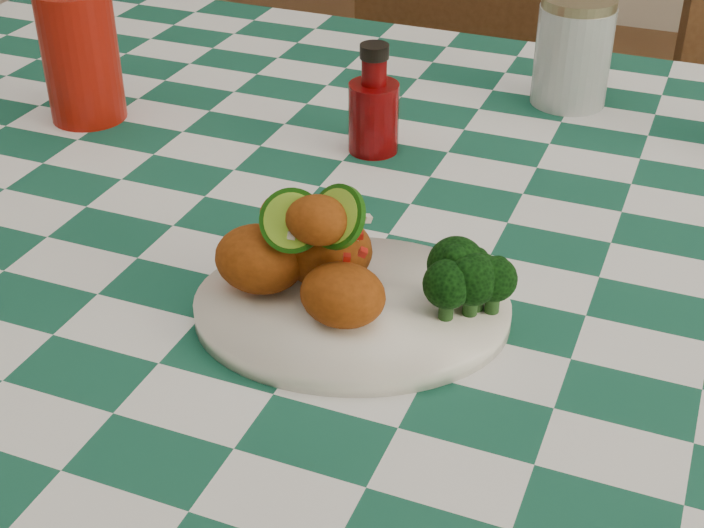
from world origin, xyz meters
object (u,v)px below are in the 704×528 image
at_px(fried_chicken_pile, 323,247).
at_px(mason_jar, 573,51).
at_px(red_tumbler, 81,56).
at_px(ketchup_bottle, 374,99).
at_px(dining_table, 400,479).
at_px(plate, 352,309).
at_px(wooden_chair_left, 418,170).

relative_size(fried_chicken_pile, mason_jar, 1.12).
height_order(red_tumbler, ketchup_bottle, red_tumbler).
bearing_deg(dining_table, red_tumbler, 172.19).
xyz_separation_m(plate, mason_jar, (0.08, 0.53, 0.06)).
bearing_deg(ketchup_bottle, dining_table, -52.02).
bearing_deg(plate, ketchup_bottle, 107.72).
bearing_deg(wooden_chair_left, dining_table, -69.54).
xyz_separation_m(plate, red_tumbler, (-0.45, 0.27, 0.07)).
bearing_deg(wooden_chair_left, plate, -72.22).
xyz_separation_m(fried_chicken_pile, ketchup_bottle, (-0.07, 0.31, -0.00)).
bearing_deg(dining_table, ketchup_bottle, 127.98).
distance_m(dining_table, fried_chicken_pile, 0.50).
distance_m(plate, fried_chicken_pile, 0.06).
relative_size(mason_jar, wooden_chair_left, 0.15).
relative_size(dining_table, plate, 6.14).
distance_m(dining_table, ketchup_bottle, 0.47).
height_order(red_tumbler, wooden_chair_left, red_tumbler).
height_order(plate, red_tumbler, red_tumbler).
bearing_deg(plate, fried_chicken_pile, 180.00).
xyz_separation_m(red_tumbler, mason_jar, (0.53, 0.26, -0.01)).
relative_size(ketchup_bottle, wooden_chair_left, 0.14).
relative_size(plate, fried_chicken_pile, 1.81).
height_order(fried_chicken_pile, mason_jar, mason_jar).
xyz_separation_m(ketchup_bottle, mason_jar, (0.18, 0.22, 0.00)).
height_order(red_tumbler, mason_jar, red_tumbler).
xyz_separation_m(fried_chicken_pile, red_tumbler, (-0.43, 0.27, 0.01)).
relative_size(red_tumbler, mason_jar, 1.17).
distance_m(fried_chicken_pile, red_tumbler, 0.50).
distance_m(plate, mason_jar, 0.54).
xyz_separation_m(dining_table, red_tumbler, (-0.43, 0.06, 0.47)).
distance_m(ketchup_bottle, mason_jar, 0.28).
height_order(dining_table, fried_chicken_pile, fried_chicken_pile).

